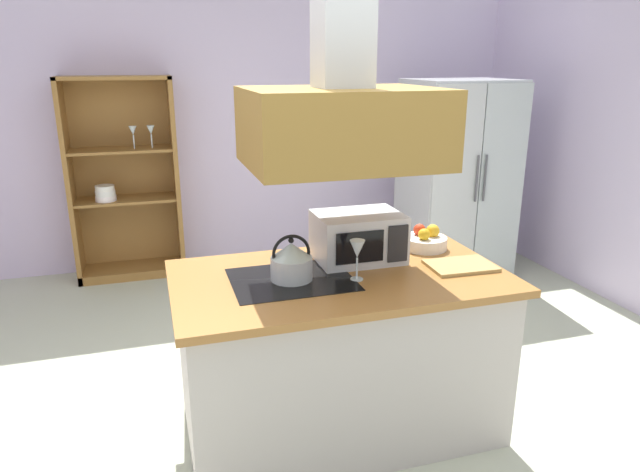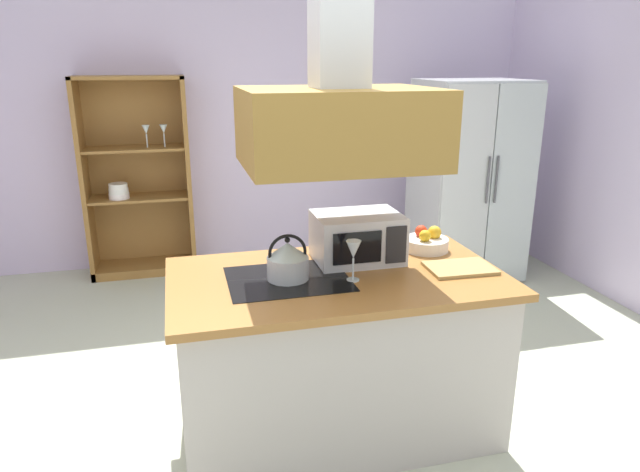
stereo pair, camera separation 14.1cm
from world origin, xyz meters
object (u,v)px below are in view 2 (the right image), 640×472
Objects in this scene: dish_cabinet at (138,188)px; fruit_bowl at (426,242)px; microwave at (357,237)px; refrigerator at (469,181)px; kettle at (288,261)px; cutting_board at (460,268)px; wine_glass_on_counter at (353,251)px.

fruit_bowl is at bearing -56.28° from dish_cabinet.
dish_cabinet is 2.93m from microwave.
refrigerator is 7.67× the size of kettle.
refrigerator is at bearing 60.52° from cutting_board.
wine_glass_on_counter reaches higher than fruit_bowl.
fruit_bowl is at bearing -124.90° from refrigerator.
kettle is 1.13× the size of wine_glass_on_counter.
dish_cabinet is at bearing 163.99° from refrigerator.
kettle is 0.89m from fruit_bowl.
dish_cabinet is 3.94× the size of microwave.
microwave reaches higher than fruit_bowl.
refrigerator is 0.98× the size of dish_cabinet.
microwave is 2.23× the size of wine_glass_on_counter.
kettle is at bearing -73.12° from dish_cabinet.
refrigerator is at bearing 47.49° from microwave.
refrigerator is 3.87× the size of microwave.
fruit_bowl is (0.44, 0.06, -0.08)m from microwave.
cutting_board is 1.34× the size of fruit_bowl.
refrigerator reaches higher than fruit_bowl.
refrigerator is 8.64× the size of wine_glass_on_counter.
dish_cabinet is at bearing 111.80° from wine_glass_on_counter.
wine_glass_on_counter is (1.16, -2.91, 0.25)m from dish_cabinet.
refrigerator reaches higher than microwave.
refrigerator is at bearing -16.01° from dish_cabinet.
microwave reaches higher than cutting_board.
wine_glass_on_counter is at bearing -17.11° from kettle.
microwave is at bearing 150.01° from cutting_board.
fruit_bowl reaches higher than cutting_board.
microwave is at bearing -132.51° from refrigerator.
fruit_bowl is (0.55, 0.34, -0.10)m from wine_glass_on_counter.
refrigerator reaches higher than wine_glass_on_counter.
cutting_board is (-1.17, -2.07, 0.02)m from refrigerator.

